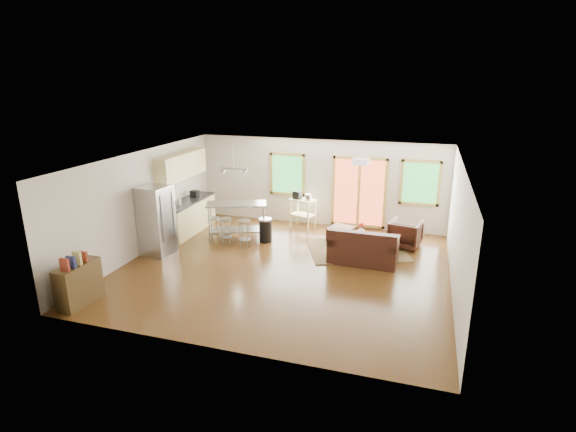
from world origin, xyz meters
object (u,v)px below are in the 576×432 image
(rug, at_px, (357,249))
(armchair, at_px, (405,232))
(ottoman, at_px, (341,234))
(coffee_table, at_px, (376,239))
(island, at_px, (237,214))
(loveseat, at_px, (363,249))
(refrigerator, at_px, (157,221))
(kitchen_cart, at_px, (302,203))

(rug, distance_m, armchair, 1.38)
(rug, xyz_separation_m, ottoman, (-0.53, 0.52, 0.19))
(coffee_table, height_order, island, island)
(loveseat, bearing_deg, refrigerator, -167.61)
(coffee_table, bearing_deg, rug, -165.53)
(rug, bearing_deg, loveseat, -71.08)
(loveseat, xyz_separation_m, refrigerator, (-5.07, -0.99, 0.54))
(armchair, relative_size, kitchen_cart, 0.72)
(refrigerator, bearing_deg, kitchen_cart, 52.54)
(armchair, xyz_separation_m, refrigerator, (-5.98, -2.35, 0.48))
(rug, xyz_separation_m, refrigerator, (-4.81, -1.74, 0.87))
(coffee_table, xyz_separation_m, armchair, (0.70, 0.49, 0.08))
(armchair, xyz_separation_m, island, (-4.50, -0.74, 0.31))
(refrigerator, bearing_deg, loveseat, 17.40)
(armchair, bearing_deg, island, 21.18)
(loveseat, xyz_separation_m, island, (-3.59, 0.62, 0.37))
(ottoman, height_order, kitchen_cart, kitchen_cart)
(loveseat, relative_size, island, 0.94)
(loveseat, xyz_separation_m, kitchen_cart, (-2.12, 2.08, 0.42))
(rug, distance_m, kitchen_cart, 2.40)
(ottoman, distance_m, refrigerator, 4.89)
(loveseat, bearing_deg, rug, 110.28)
(rug, height_order, island, island)
(kitchen_cart, bearing_deg, loveseat, -44.43)
(refrigerator, relative_size, island, 1.01)
(loveseat, relative_size, refrigerator, 0.94)
(island, bearing_deg, armchair, 9.39)
(armchair, distance_m, refrigerator, 6.45)
(rug, height_order, coffee_table, coffee_table)
(rug, distance_m, loveseat, 0.87)
(ottoman, relative_size, island, 0.35)
(loveseat, bearing_deg, kitchen_cart, 136.93)
(rug, xyz_separation_m, island, (-3.33, -0.13, 0.70))
(armchair, distance_m, island, 4.58)
(coffee_table, xyz_separation_m, kitchen_cart, (-2.34, 1.20, 0.44))
(rug, height_order, kitchen_cart, kitchen_cart)
(refrigerator, relative_size, kitchen_cart, 1.59)
(refrigerator, bearing_deg, rug, 26.30)
(rug, relative_size, ottoman, 3.99)
(armchair, distance_m, ottoman, 1.72)
(coffee_table, relative_size, armchair, 1.27)
(loveseat, distance_m, coffee_table, 0.90)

